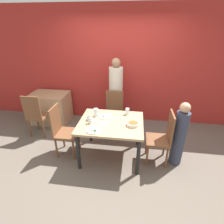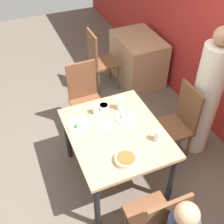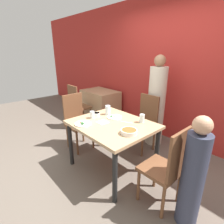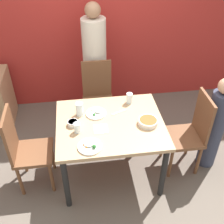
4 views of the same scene
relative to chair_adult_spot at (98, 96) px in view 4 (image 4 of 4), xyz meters
name	(u,v)px [view 4 (image 4 of 4)]	position (x,y,z in m)	size (l,w,h in m)	color
ground_plane	(110,170)	(0.05, -0.81, -0.53)	(10.00, 10.00, 0.00)	#60564C
wall_back	(95,14)	(0.05, 0.74, 0.82)	(10.00, 0.06, 2.70)	#A82823
dining_table	(110,129)	(0.05, -0.81, 0.12)	(1.12, 0.94, 0.74)	tan
chair_adult_spot	(98,96)	(0.00, 0.00, 0.00)	(0.40, 0.40, 0.98)	brown
chair_child_spot	(190,132)	(0.96, -0.83, 0.00)	(0.40, 0.40, 0.98)	brown
chair_empty_left	(25,149)	(-0.85, -0.85, 0.00)	(0.40, 0.40, 0.98)	brown
person_adult	(95,68)	(0.00, 0.32, 0.24)	(0.31, 0.31, 1.64)	beige
person_child	(214,127)	(1.23, -0.83, 0.04)	(0.22, 0.22, 1.18)	#33384C
bowl_curry	(148,122)	(0.44, -0.89, 0.25)	(0.20, 0.20, 0.05)	silver
plate_rice_adult	(90,146)	(-0.18, -1.14, 0.23)	(0.23, 0.23, 0.06)	white
plate_rice_child	(96,113)	(-0.07, -0.65, 0.23)	(0.22, 0.22, 0.05)	white
bowl_rice_small	(73,123)	(-0.33, -0.80, 0.24)	(0.11, 0.11, 0.05)	white
glass_water_tall	(77,128)	(-0.29, -0.91, 0.27)	(0.07, 0.07, 0.11)	silver
glass_water_short	(129,98)	(0.32, -0.49, 0.28)	(0.07, 0.07, 0.12)	silver
glass_water_center	(80,109)	(-0.25, -0.63, 0.29)	(0.08, 0.08, 0.15)	silver
napkin_folded	(101,129)	(-0.06, -0.90, 0.22)	(0.14, 0.14, 0.01)	white
fork_steel	(119,112)	(0.17, -0.65, 0.22)	(0.17, 0.09, 0.01)	silver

